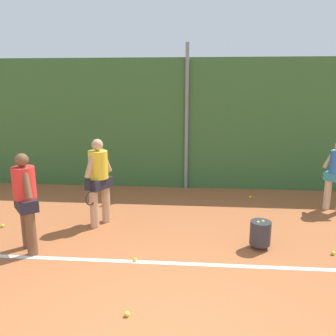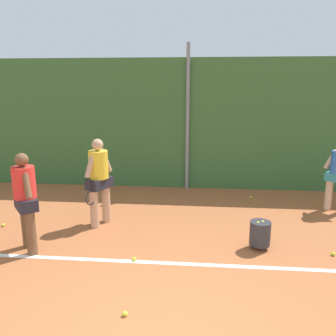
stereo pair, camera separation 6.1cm
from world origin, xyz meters
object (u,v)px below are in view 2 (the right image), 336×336
Objects in this scene: tennis_ball_11 at (134,259)px; ball_hopper at (260,233)px; tennis_ball_9 at (333,254)px; player_foreground_near at (25,197)px; tennis_ball_10 at (3,225)px; tennis_ball_1 at (251,197)px; tennis_ball_3 at (125,314)px; player_midcourt at (99,178)px.

ball_hopper is at bearing 16.96° from tennis_ball_11.
tennis_ball_9 is at bearing 8.46° from tennis_ball_11.
player_foreground_near is 5.26m from tennis_ball_9.
tennis_ball_10 is 3.13m from tennis_ball_11.
tennis_ball_1 is 1.00× the size of tennis_ball_9.
tennis_ball_10 is at bearing -156.57° from tennis_ball_1.
player_midcourt is at bearing 111.50° from tennis_ball_3.
tennis_ball_9 is at bearing 30.60° from tennis_ball_3.
tennis_ball_1 is at bearing 84.95° from ball_hopper.
tennis_ball_10 is (-6.21, 0.65, 0.00)m from tennis_ball_9.
player_foreground_near reaches higher than ball_hopper.
ball_hopper is 7.78× the size of tennis_ball_10.
tennis_ball_9 is (5.17, 0.28, -0.93)m from player_foreground_near.
tennis_ball_1 is (0.25, 2.78, -0.26)m from ball_hopper.
tennis_ball_3 is 1.00× the size of tennis_ball_10.
tennis_ball_3 is 1.00× the size of tennis_ball_11.
tennis_ball_1 and tennis_ball_10 have the same top height.
ball_hopper reaches higher than tennis_ball_9.
tennis_ball_11 is (-2.10, -0.64, -0.26)m from ball_hopper.
tennis_ball_10 is at bearing 158.60° from tennis_ball_11.
player_foreground_near is 3.35× the size of ball_hopper.
player_midcourt reaches higher than player_foreground_near.
player_midcourt reaches higher than ball_hopper.
tennis_ball_10 and tennis_ball_11 have the same top height.
player_foreground_near is at bearing -142.73° from tennis_ball_1.
player_foreground_near reaches higher than tennis_ball_9.
player_midcourt is 26.87× the size of tennis_ball_10.
ball_hopper is at bearing -123.26° from player_foreground_near.
tennis_ball_9 is (0.95, -2.93, 0.00)m from tennis_ball_1.
tennis_ball_1 is (3.31, 1.97, -0.96)m from player_midcourt.
tennis_ball_9 is at bearing -7.14° from ball_hopper.
ball_hopper is 1.24m from tennis_ball_9.
ball_hopper reaches higher than tennis_ball_10.
ball_hopper is 2.82m from tennis_ball_3.
player_foreground_near is 5.38m from tennis_ball_1.
tennis_ball_10 is at bearing 8.95° from player_foreground_near.
tennis_ball_9 is at bearing -71.97° from tennis_ball_1.
tennis_ball_9 is at bearing 104.31° from player_midcourt.
tennis_ball_1 is 1.00× the size of tennis_ball_10.
player_foreground_near is at bearing 141.72° from tennis_ball_3.
tennis_ball_1 is 5.28m from tennis_ball_3.
ball_hopper is 7.78× the size of tennis_ball_1.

